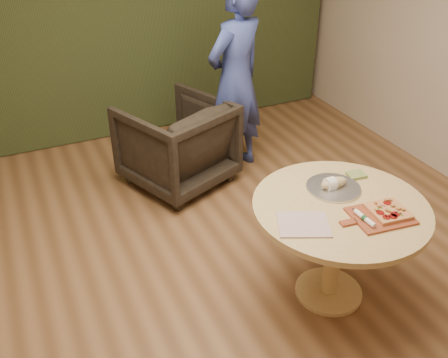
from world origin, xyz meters
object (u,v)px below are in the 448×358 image
flatbread_pizza (388,211)px  serving_tray (333,188)px  bread_roll (333,183)px  cutlery_roll (365,218)px  pizza_paddle (379,216)px  pedestal_table (338,223)px  armchair (177,140)px  person_standing (235,80)px

flatbread_pizza → serving_tray: (-0.13, 0.38, -0.02)m
flatbread_pizza → bread_roll: bread_roll is taller
cutlery_roll → bread_roll: size_ratio=1.03×
pizza_paddle → cutlery_roll: 0.12m
pedestal_table → armchair: armchair is taller
pedestal_table → pizza_paddle: pizza_paddle is taller
pedestal_table → serving_tray: 0.24m
cutlery_roll → bread_roll: bearing=81.4°
pizza_paddle → serving_tray: bearing=105.7°
pedestal_table → cutlery_roll: cutlery_roll is taller
pedestal_table → armchair: size_ratio=1.26×
serving_tray → bread_roll: bread_roll is taller
flatbread_pizza → person_standing: 2.10m
serving_tray → flatbread_pizza: bearing=-71.8°
person_standing → cutlery_roll: bearing=62.6°
serving_tray → person_standing: bearing=86.1°
serving_tray → armchair: bearing=106.3°
bread_roll → person_standing: size_ratio=0.11×
pizza_paddle → bread_roll: 0.39m
pedestal_table → cutlery_roll: 0.27m
bread_roll → serving_tray: bearing=-0.0°
pedestal_table → flatbread_pizza: size_ratio=4.55×
pedestal_table → bread_roll: (0.06, 0.18, 0.18)m
bread_roll → person_standing: (0.13, 1.71, 0.11)m
armchair → flatbread_pizza: bearing=84.6°
serving_tray → armchair: size_ratio=0.40×
pedestal_table → armchair: (-0.43, 1.85, -0.17)m
pizza_paddle → bread_roll: (-0.07, 0.38, 0.04)m
serving_tray → pizza_paddle: bearing=-81.0°
pedestal_table → cutlery_roll: bearing=-87.1°
serving_tray → armchair: 1.78m
bread_roll → pedestal_table: bearing=-107.6°
pedestal_table → bread_roll: 0.26m
cutlery_roll → pizza_paddle: bearing=-0.7°
armchair → pizza_paddle: bearing=83.0°
flatbread_pizza → person_standing: bearing=90.3°
cutlery_roll → flatbread_pizza: bearing=-1.5°
pizza_paddle → serving_tray: size_ratio=1.30×
serving_tray → armchair: (-0.49, 1.68, -0.32)m
flatbread_pizza → cutlery_roll: flatbread_pizza is taller
flatbread_pizza → person_standing: (-0.01, 2.09, 0.13)m
armchair → person_standing: bearing=161.0°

